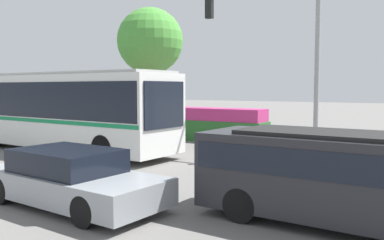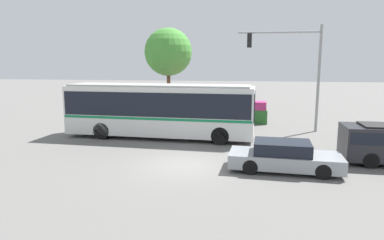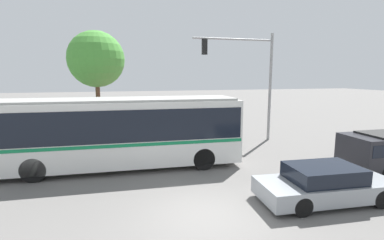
# 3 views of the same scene
# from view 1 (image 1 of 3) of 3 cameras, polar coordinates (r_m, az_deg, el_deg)

# --- Properties ---
(city_bus) EXTENTS (11.28, 2.97, 3.21)m
(city_bus) POSITION_cam_1_polar(r_m,az_deg,el_deg) (18.13, -17.78, 1.76)
(city_bus) COLOR silver
(city_bus) RESTS_ON ground
(sedan_foreground) EXTENTS (4.68, 2.11, 1.25)m
(sedan_foreground) POSITION_cam_1_polar(r_m,az_deg,el_deg) (9.69, -16.35, -7.72)
(sedan_foreground) COLOR gray
(sedan_foreground) RESTS_ON ground
(suv_left_lane) EXTENTS (5.01, 2.05, 1.78)m
(suv_left_lane) POSITION_cam_1_polar(r_m,az_deg,el_deg) (8.37, 18.57, -6.62)
(suv_left_lane) COLOR #232328
(suv_left_lane) RESTS_ON ground
(traffic_light_pole) EXTENTS (5.30, 0.24, 6.85)m
(traffic_light_pole) POSITION_cam_1_polar(r_m,az_deg,el_deg) (16.21, 12.28, 10.95)
(traffic_light_pole) COLOR gray
(traffic_light_pole) RESTS_ON ground
(flowering_hedge) EXTENTS (9.03, 1.38, 1.61)m
(flowering_hedge) POSITION_cam_1_polar(r_m,az_deg,el_deg) (21.39, -1.30, -0.42)
(flowering_hedge) COLOR #286028
(flowering_hedge) RESTS_ON ground
(street_tree_left) EXTENTS (3.84, 3.84, 7.25)m
(street_tree_left) POSITION_cam_1_polar(r_m,az_deg,el_deg) (24.78, -5.75, 10.67)
(street_tree_left) COLOR brown
(street_tree_left) RESTS_ON ground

